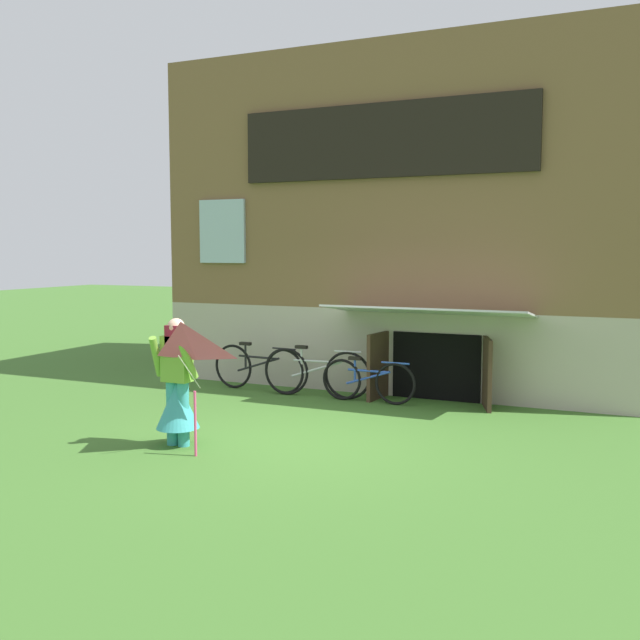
{
  "coord_description": "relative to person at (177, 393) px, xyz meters",
  "views": [
    {
      "loc": [
        3.8,
        -7.95,
        2.35
      ],
      "look_at": [
        -0.13,
        0.85,
        1.41
      ],
      "focal_mm": 40.59,
      "sensor_mm": 36.0,
      "label": 1
    }
  ],
  "objects": [
    {
      "name": "ground_plane",
      "position": [
        1.24,
        0.88,
        -0.65
      ],
      "size": [
        60.0,
        60.0,
        0.0
      ],
      "primitive_type": "plane",
      "color": "#3D6B28"
    },
    {
      "name": "log_house",
      "position": [
        1.24,
        6.09,
        2.18
      ],
      "size": [
        8.12,
        5.55,
        5.65
      ],
      "color": "#ADA393",
      "rests_on": "ground_plane"
    },
    {
      "name": "person",
      "position": [
        0.0,
        0.0,
        0.0
      ],
      "size": [
        0.61,
        0.52,
        1.54
      ],
      "rotation": [
        0.0,
        0.0,
        -0.1
      ],
      "color": "teal",
      "rests_on": "ground_plane"
    },
    {
      "name": "kite",
      "position": [
        0.39,
        -0.46,
        0.57
      ],
      "size": [
        0.8,
        0.74,
        1.49
      ],
      "color": "#E54C7F",
      "rests_on": "ground_plane"
    },
    {
      "name": "bicycle_blue",
      "position": [
        1.23,
        3.24,
        -0.3
      ],
      "size": [
        1.53,
        0.08,
        0.7
      ],
      "rotation": [
        0.0,
        0.0,
        -0.01
      ],
      "color": "black",
      "rests_on": "ground_plane"
    },
    {
      "name": "bicycle_silver",
      "position": [
        0.34,
        3.29,
        -0.25
      ],
      "size": [
        1.8,
        0.16,
        0.82
      ],
      "rotation": [
        0.0,
        0.0,
        0.07
      ],
      "color": "black",
      "rests_on": "ground_plane"
    },
    {
      "name": "bicycle_black",
      "position": [
        -0.75,
        3.35,
        -0.26
      ],
      "size": [
        1.77,
        0.21,
        0.8
      ],
      "rotation": [
        0.0,
        0.0,
        -0.09
      ],
      "color": "black",
      "rests_on": "ground_plane"
    }
  ]
}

